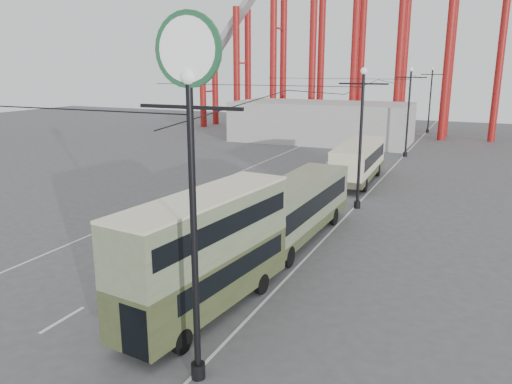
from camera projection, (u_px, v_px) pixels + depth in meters
The scene contains 11 objects.
ground at pixel (118, 303), 20.35m from camera, with size 160.00×160.00×0.00m, color #4A4A4D.
road_markings at pixel (278, 193), 38.09m from camera, with size 12.52×120.00×0.01m.
lamp_post_near at pixel (190, 124), 13.54m from camera, with size 3.20×0.44×10.80m.
lamp_post_mid at pixel (360, 140), 32.86m from camera, with size 3.20×0.44×9.32m.
lamp_post_far at pixel (408, 113), 52.28m from camera, with size 3.20×0.44×9.32m.
lamp_post_distant at pixel (430, 100), 71.71m from camera, with size 3.20×0.44×9.32m.
fairground_shed at pixel (321, 122), 63.65m from camera, with size 22.00×10.00×5.00m, color #A1A19C.
double_decker_bus at pixel (206, 248), 18.99m from camera, with size 3.21×9.02×4.74m.
single_decker_green at pixel (295, 207), 27.45m from camera, with size 2.90×11.58×3.26m.
single_decker_cream at pixel (359, 160), 41.30m from camera, with size 2.99×10.47×3.23m.
pedestrian at pixel (278, 211), 30.33m from camera, with size 0.60×0.39×1.64m, color black.
Camera 1 is at (12.84, -14.63, 9.36)m, focal length 35.00 mm.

